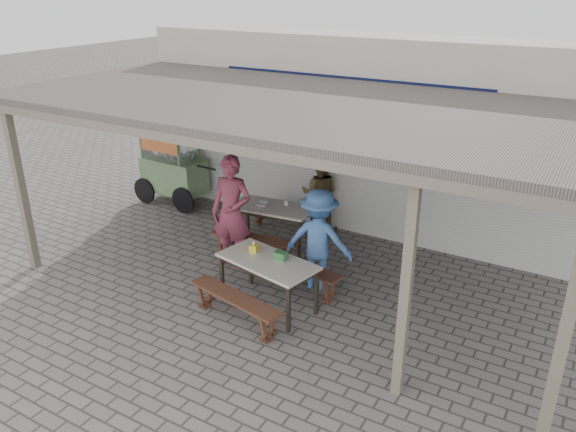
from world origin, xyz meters
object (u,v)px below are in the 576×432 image
(patron_right_table, at_px, (319,240))
(donation_box, at_px, (280,256))
(vendor_cart, at_px, (172,165))
(bench_right_street, at_px, (235,303))
(tissue_box, at_px, (254,248))
(patron_wall_side, at_px, (320,194))
(condiment_jar, at_px, (286,202))
(patron_street_side, at_px, (232,212))
(condiment_bowl, at_px, (262,204))
(table_right, at_px, (268,265))
(bench_right_wall, at_px, (297,269))
(bench_left_wall, at_px, (288,214))
(table_left, at_px, (272,210))

(patron_right_table, bearing_deg, donation_box, 64.12)
(vendor_cart, bearing_deg, bench_right_street, -38.22)
(tissue_box, bearing_deg, patron_wall_side, 96.35)
(vendor_cart, distance_m, condiment_jar, 3.11)
(patron_right_table, bearing_deg, patron_wall_side, -73.93)
(patron_street_side, height_order, tissue_box, patron_street_side)
(tissue_box, bearing_deg, patron_right_table, 48.57)
(condiment_bowl, bearing_deg, table_right, -55.16)
(bench_right_wall, height_order, patron_wall_side, patron_wall_side)
(table_right, bearing_deg, bench_left_wall, 125.62)
(patron_wall_side, relative_size, condiment_bowl, 6.91)
(bench_left_wall, bearing_deg, table_right, -71.98)
(vendor_cart, bearing_deg, patron_street_side, -30.37)
(table_left, distance_m, tissue_box, 1.78)
(table_left, height_order, donation_box, donation_box)
(bench_right_street, xyz_separation_m, donation_box, (0.28, 0.74, 0.47))
(bench_left_wall, bearing_deg, table_left, -90.00)
(patron_right_table, height_order, tissue_box, patron_right_table)
(bench_right_street, bearing_deg, condiment_jar, 116.93)
(table_right, bearing_deg, bench_right_wall, 90.00)
(table_left, relative_size, patron_street_side, 0.79)
(vendor_cart, height_order, condiment_jar, vendor_cart)
(condiment_bowl, bearing_deg, donation_box, -50.11)
(bench_right_wall, distance_m, patron_wall_side, 2.30)
(bench_right_street, xyz_separation_m, bench_right_wall, (0.26, 1.26, 0.00))
(vendor_cart, bearing_deg, tissue_box, -32.02)
(condiment_jar, bearing_deg, table_left, -133.50)
(donation_box, bearing_deg, table_left, 125.33)
(table_left, distance_m, condiment_jar, 0.29)
(table_right, relative_size, donation_box, 8.69)
(patron_wall_side, distance_m, tissue_box, 2.67)
(bench_right_street, height_order, donation_box, donation_box)
(bench_left_wall, bearing_deg, condiment_bowl, -102.80)
(patron_street_side, relative_size, patron_right_table, 1.18)
(vendor_cart, bearing_deg, bench_right_wall, -23.34)
(patron_right_table, distance_m, condiment_jar, 1.60)
(patron_right_table, relative_size, condiment_bowl, 7.54)
(bench_right_wall, xyz_separation_m, condiment_jar, (-0.97, 1.31, 0.45))
(donation_box, bearing_deg, patron_street_side, 152.38)
(patron_wall_side, bearing_deg, patron_right_table, 99.05)
(table_right, height_order, patron_right_table, patron_right_table)
(bench_right_wall, xyz_separation_m, patron_right_table, (0.23, 0.25, 0.45))
(vendor_cart, xyz_separation_m, tissue_box, (3.59, -2.36, -0.02))
(patron_right_table, bearing_deg, condiment_bowl, -38.86)
(table_left, xyz_separation_m, table_right, (1.02, -1.75, 0.00))
(table_left, height_order, bench_right_wall, table_left)
(bench_right_street, height_order, condiment_bowl, condiment_bowl)
(bench_left_wall, distance_m, condiment_bowl, 0.87)
(vendor_cart, distance_m, patron_right_table, 4.55)
(donation_box, bearing_deg, vendor_cart, 149.66)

